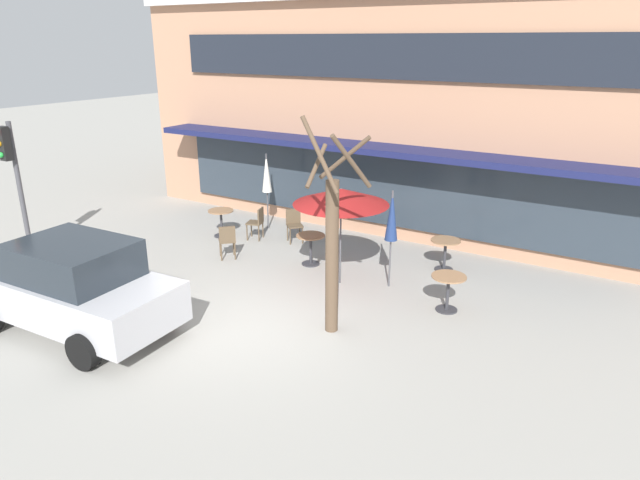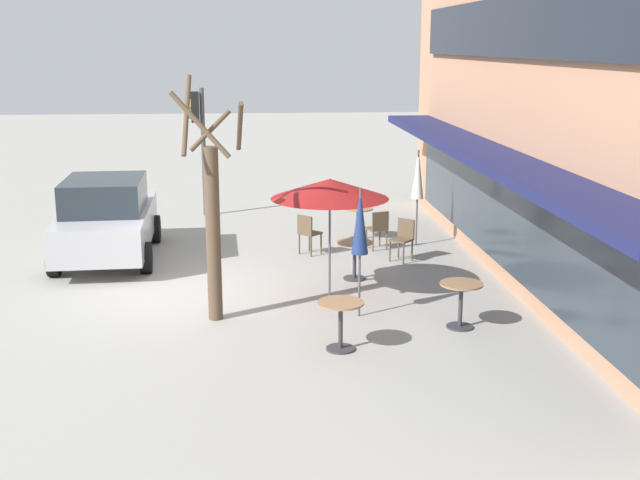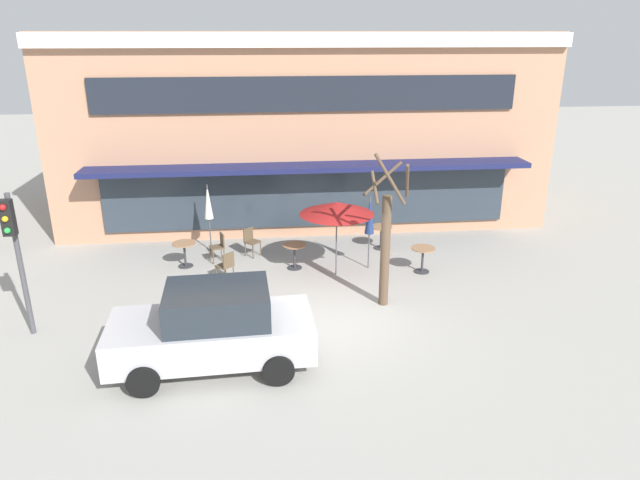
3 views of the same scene
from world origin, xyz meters
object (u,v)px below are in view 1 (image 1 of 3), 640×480
object	(u,v)px
cafe_table_near_wall	(448,287)
traffic_light_pole	(12,168)
patio_umbrella_corner_open	(267,174)
cafe_table_by_tree	(221,219)
cafe_chair_0	(294,223)
parked_sedan	(73,286)
cafe_chair_1	(227,239)
patio_umbrella_cream_folded	(392,217)
street_tree	(332,244)
cafe_table_mid_patio	(445,250)
cafe_chair_2	(257,221)
cafe_table_streetside	(311,245)
patio_umbrella_green_folded	(341,196)

from	to	relation	value
cafe_table_near_wall	traffic_light_pole	distance (m)	10.57
patio_umbrella_corner_open	cafe_table_by_tree	bearing A→B (deg)	-118.14
cafe_chair_0	parked_sedan	xyz separation A→B (m)	(-0.72, -6.30, 0.35)
cafe_table_by_tree	cafe_chair_1	world-z (taller)	cafe_chair_1
patio_umbrella_cream_folded	traffic_light_pole	bearing A→B (deg)	-159.85
patio_umbrella_cream_folded	cafe_chair_1	bearing A→B (deg)	-172.11
cafe_chair_0	cafe_table_near_wall	bearing A→B (deg)	-20.72
street_tree	cafe_chair_1	bearing A→B (deg)	155.71
cafe_table_mid_patio	cafe_chair_1	xyz separation A→B (m)	(-4.88, -2.14, 0.01)
cafe_chair_2	cafe_table_near_wall	bearing A→B (deg)	-14.15
patio_umbrella_corner_open	parked_sedan	size ratio (longest dim) A/B	0.52
cafe_table_streetside	parked_sedan	xyz separation A→B (m)	(-2.01, -5.09, 0.36)
traffic_light_pole	patio_umbrella_cream_folded	bearing A→B (deg)	20.15
cafe_table_mid_patio	cafe_table_by_tree	bearing A→B (deg)	-171.97
cafe_table_near_wall	traffic_light_pole	bearing A→B (deg)	-165.23
patio_umbrella_cream_folded	traffic_light_pole	xyz separation A→B (m)	(-8.56, -3.14, 0.67)
cafe_chair_2	cafe_chair_1	bearing A→B (deg)	-79.85
cafe_table_streetside	street_tree	world-z (taller)	street_tree
parked_sedan	street_tree	world-z (taller)	street_tree
cafe_table_near_wall	traffic_light_pole	world-z (taller)	traffic_light_pole
cafe_chair_0	cafe_chair_2	world-z (taller)	same
parked_sedan	traffic_light_pole	world-z (taller)	traffic_light_pole
patio_umbrella_green_folded	parked_sedan	distance (m)	5.61
cafe_table_mid_patio	cafe_chair_1	size ratio (longest dim) A/B	0.85
street_tree	patio_umbrella_corner_open	bearing A→B (deg)	137.11
cafe_table_near_wall	traffic_light_pole	xyz separation A→B (m)	(-10.07, -2.66, 1.78)
patio_umbrella_green_folded	street_tree	distance (m)	2.26
cafe_table_near_wall	patio_umbrella_corner_open	bearing A→B (deg)	158.80
cafe_table_streetside	patio_umbrella_corner_open	xyz separation A→B (m)	(-2.58, 1.76, 1.11)
cafe_table_by_tree	parked_sedan	xyz separation A→B (m)	(1.25, -5.58, 0.36)
patio_umbrella_green_folded	cafe_chair_1	bearing A→B (deg)	-176.87
cafe_table_near_wall	street_tree	distance (m)	2.79
parked_sedan	cafe_table_by_tree	bearing A→B (deg)	102.60
cafe_chair_1	traffic_light_pole	xyz separation A→B (m)	(-4.40, -2.56, 1.77)
cafe_table_mid_patio	cafe_chair_2	distance (m)	5.19
cafe_chair_0	cafe_chair_1	distance (m)	2.10
cafe_chair_1	cafe_chair_2	distance (m)	1.62
cafe_chair_2	parked_sedan	xyz separation A→B (m)	(0.24, -5.91, 0.35)
cafe_table_mid_patio	street_tree	distance (m)	4.25
street_tree	patio_umbrella_green_folded	bearing A→B (deg)	115.53
patio_umbrella_corner_open	traffic_light_pole	xyz separation A→B (m)	(-3.78, -5.10, 0.67)
patio_umbrella_green_folded	cafe_chair_2	size ratio (longest dim) A/B	2.47
cafe_table_near_wall	cafe_table_streetside	bearing A→B (deg)	169.53
cafe_chair_2	traffic_light_pole	bearing A→B (deg)	-134.68
cafe_chair_2	parked_sedan	bearing A→B (deg)	-87.69
cafe_table_mid_patio	parked_sedan	bearing A→B (deg)	-127.35
cafe_chair_0	patio_umbrella_cream_folded	bearing A→B (deg)	-21.96
cafe_table_streetside	street_tree	bearing A→B (deg)	-50.89
cafe_table_mid_patio	patio_umbrella_cream_folded	distance (m)	2.05
cafe_chair_0	patio_umbrella_green_folded	bearing A→B (deg)	-36.36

